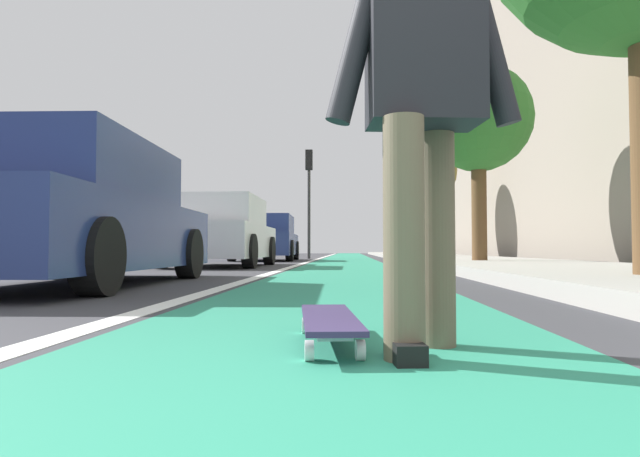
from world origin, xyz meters
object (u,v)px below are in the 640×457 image
object	(u,v)px
parked_car_far	(266,239)
street_tree_far	(423,173)
skateboard	(329,321)
parked_car_mid	(221,233)
street_tree_mid	(478,120)
parked_car_near	(74,217)
skater_person	(422,93)
traffic_light	(309,184)

from	to	relation	value
parked_car_far	street_tree_far	xyz separation A→B (m)	(2.16, -5.45, 2.47)
skateboard	street_tree_far	world-z (taller)	street_tree_far
skateboard	parked_car_far	xyz separation A→B (m)	(15.85, 2.69, 0.63)
parked_car_mid	street_tree_far	size ratio (longest dim) A/B	0.92
parked_car_mid	street_tree_mid	size ratio (longest dim) A/B	0.97
skateboard	parked_car_near	distance (m)	4.40
parked_car_near	parked_car_far	world-z (taller)	parked_car_far
parked_car_near	parked_car_mid	world-z (taller)	parked_car_mid
skater_person	parked_car_mid	world-z (taller)	skater_person
parked_car_mid	traffic_light	world-z (taller)	traffic_light
traffic_light	street_tree_mid	distance (m)	11.17
street_tree_far	skater_person	bearing A→B (deg)	172.44
parked_car_mid	street_tree_far	world-z (taller)	street_tree_far
street_tree_mid	street_tree_far	xyz separation A→B (m)	(8.69, -0.00, 0.12)
skater_person	parked_car_mid	distance (m)	10.22
street_tree_far	parked_car_far	bearing A→B (deg)	111.62
traffic_light	parked_car_near	bearing A→B (deg)	175.69
skater_person	parked_car_mid	size ratio (longest dim) A/B	0.40
skateboard	street_tree_mid	xyz separation A→B (m)	(9.32, -2.75, 2.97)
traffic_light	street_tree_mid	bearing A→B (deg)	-157.36
skateboard	street_tree_mid	distance (m)	10.16
skateboard	parked_car_far	size ratio (longest dim) A/B	0.19
skateboard	parked_car_far	bearing A→B (deg)	9.65
parked_car_near	skater_person	bearing A→B (deg)	-138.44
skateboard	street_tree_far	xyz separation A→B (m)	(18.01, -2.75, 3.09)
traffic_light	street_tree_far	distance (m)	4.59
parked_car_near	traffic_light	distance (m)	16.46
skateboard	parked_car_near	bearing A→B (deg)	39.46
skater_person	traffic_light	xyz separation A→B (m)	(19.77, 1.89, 2.07)
parked_car_far	street_tree_far	distance (m)	6.36
skateboard	traffic_light	size ratio (longest dim) A/B	0.20
skater_person	street_tree_far	size ratio (longest dim) A/B	0.37
skater_person	skateboard	bearing A→B (deg)	66.59
skateboard	parked_car_mid	size ratio (longest dim) A/B	0.21
parked_car_near	street_tree_far	distance (m)	15.85
skateboard	parked_car_mid	world-z (taller)	parked_car_mid
street_tree_mid	street_tree_far	size ratio (longest dim) A/B	0.95
skateboard	parked_car_far	world-z (taller)	parked_car_far
parked_car_mid	parked_car_far	bearing A→B (deg)	-0.24
skateboard	street_tree_far	distance (m)	18.48
skater_person	parked_car_far	xyz separation A→B (m)	(16.00, 3.04, -0.22)
traffic_light	street_tree_mid	xyz separation A→B (m)	(-10.30, -4.30, 0.06)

